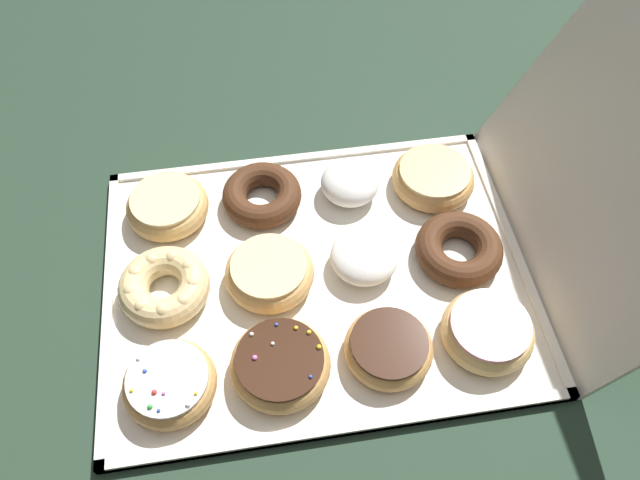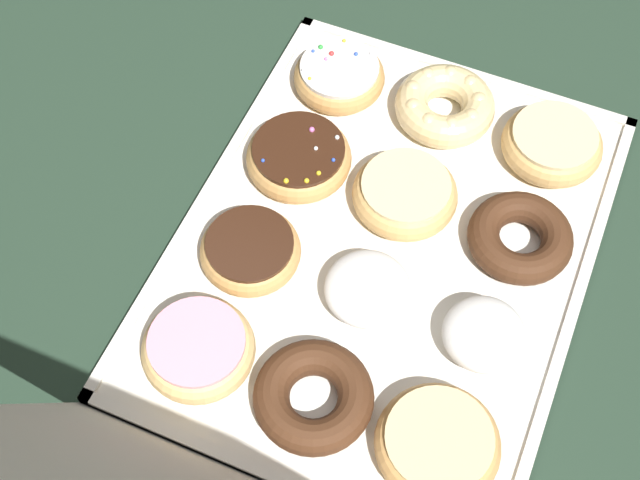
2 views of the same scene
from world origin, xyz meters
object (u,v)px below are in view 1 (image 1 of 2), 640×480
(chocolate_cake_ring_donut_10, at_px, (459,250))
(glazed_ring_donut_4, at_px, (269,270))
(pink_frosted_donut_11, at_px, (488,331))
(donut_box, at_px, (317,276))
(sprinkle_donut_5, at_px, (280,364))
(powdered_filled_donut_6, at_px, (350,183))
(sprinkle_donut_2, at_px, (170,383))
(chocolate_frosted_donut_8, at_px, (388,348))
(glazed_ring_donut_9, at_px, (433,178))
(glazed_ring_donut_0, at_px, (167,206))
(chocolate_cake_ring_donut_3, at_px, (262,195))
(powdered_filled_donut_7, at_px, (364,256))
(cruller_donut_1, at_px, (164,287))

(chocolate_cake_ring_donut_10, bearing_deg, glazed_ring_donut_4, -91.19)
(pink_frosted_donut_11, bearing_deg, donut_box, -122.88)
(sprinkle_donut_5, bearing_deg, powdered_filled_donut_6, 153.22)
(pink_frosted_donut_11, bearing_deg, sprinkle_donut_2, -88.88)
(donut_box, height_order, pink_frosted_donut_11, pink_frosted_donut_11)
(sprinkle_donut_2, xyz_separation_m, chocolate_cake_ring_donut_10, (-0.13, 0.38, -0.00))
(sprinkle_donut_2, distance_m, chocolate_frosted_donut_8, 0.26)
(donut_box, distance_m, glazed_ring_donut_4, 0.07)
(sprinkle_donut_5, relative_size, chocolate_frosted_donut_8, 1.11)
(chocolate_frosted_donut_8, xyz_separation_m, glazed_ring_donut_9, (-0.25, 0.12, 0.00))
(powdered_filled_donut_6, bearing_deg, glazed_ring_donut_0, -89.94)
(sprinkle_donut_2, distance_m, glazed_ring_donut_4, 0.19)
(glazed_ring_donut_0, distance_m, chocolate_cake_ring_donut_3, 0.13)
(donut_box, bearing_deg, glazed_ring_donut_0, -124.18)
(powdered_filled_donut_7, bearing_deg, cruller_donut_1, -88.46)
(sprinkle_donut_2, relative_size, powdered_filled_donut_7, 1.22)
(sprinkle_donut_5, bearing_deg, glazed_ring_donut_0, -153.39)
(powdered_filled_donut_7, bearing_deg, glazed_ring_donut_9, 133.63)
(glazed_ring_donut_9, bearing_deg, pink_frosted_donut_11, 0.51)
(cruller_donut_1, height_order, pink_frosted_donut_11, same)
(sprinkle_donut_5, relative_size, powdered_filled_donut_6, 1.43)
(donut_box, distance_m, sprinkle_donut_2, 0.23)
(cruller_donut_1, distance_m, sprinkle_donut_2, 0.13)
(chocolate_cake_ring_donut_10, bearing_deg, glazed_ring_donut_0, -109.07)
(chocolate_cake_ring_donut_3, xyz_separation_m, glazed_ring_donut_4, (0.13, -0.00, 0.00))
(cruller_donut_1, xyz_separation_m, chocolate_frosted_donut_8, (0.12, 0.26, -0.00))
(powdered_filled_donut_7, distance_m, chocolate_frosted_donut_8, 0.13)
(sprinkle_donut_5, bearing_deg, chocolate_frosted_donut_8, 90.65)
(donut_box, height_order, chocolate_frosted_donut_8, chocolate_frosted_donut_8)
(glazed_ring_donut_0, xyz_separation_m, sprinkle_donut_5, (0.26, 0.13, -0.00))
(glazed_ring_donut_9, bearing_deg, chocolate_cake_ring_donut_10, 1.11)
(sprinkle_donut_5, height_order, chocolate_cake_ring_donut_10, sprinkle_donut_5)
(donut_box, distance_m, glazed_ring_donut_0, 0.23)
(cruller_donut_1, xyz_separation_m, sprinkle_donut_2, (0.13, 0.01, -0.00))
(glazed_ring_donut_4, xyz_separation_m, chocolate_frosted_donut_8, (0.13, 0.13, -0.00))
(chocolate_cake_ring_donut_3, xyz_separation_m, chocolate_cake_ring_donut_10, (0.13, 0.25, 0.00))
(pink_frosted_donut_11, bearing_deg, powdered_filled_donut_7, -135.33)
(cruller_donut_1, xyz_separation_m, chocolate_cake_ring_donut_10, (0.00, 0.39, -0.00))
(glazed_ring_donut_0, xyz_separation_m, chocolate_cake_ring_donut_3, (-0.00, 0.13, -0.00))
(donut_box, distance_m, chocolate_cake_ring_donut_3, 0.15)
(donut_box, relative_size, glazed_ring_donut_0, 4.85)
(glazed_ring_donut_0, xyz_separation_m, chocolate_cake_ring_donut_10, (0.13, 0.38, -0.00))
(chocolate_frosted_donut_8, distance_m, chocolate_cake_ring_donut_10, 0.17)
(sprinkle_donut_5, xyz_separation_m, powdered_filled_donut_7, (-0.13, 0.13, 0.00))
(sprinkle_donut_2, relative_size, glazed_ring_donut_9, 0.92)
(powdered_filled_donut_6, bearing_deg, powdered_filled_donut_7, -1.62)
(donut_box, xyz_separation_m, chocolate_cake_ring_donut_3, (-0.13, -0.06, 0.02))
(cruller_donut_1, bearing_deg, glazed_ring_donut_0, 177.71)
(cruller_donut_1, relative_size, chocolate_cake_ring_donut_10, 1.00)
(glazed_ring_donut_0, relative_size, chocolate_cake_ring_donut_10, 0.98)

